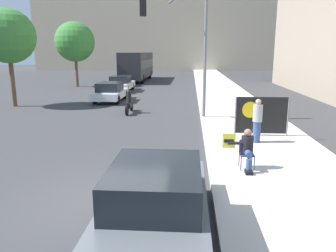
% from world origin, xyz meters
% --- Properties ---
extents(ground_plane, '(160.00, 160.00, 0.00)m').
position_xyz_m(ground_plane, '(0.00, 0.00, 0.00)').
color(ground_plane, '#38383A').
extents(sidewalk_curb, '(4.20, 90.00, 0.17)m').
position_xyz_m(sidewalk_curb, '(4.42, 15.00, 0.09)').
color(sidewalk_curb, beige).
rests_on(sidewalk_curb, ground_plane).
extents(seated_protester, '(0.91, 0.77, 1.16)m').
position_xyz_m(seated_protester, '(3.38, 2.11, 0.79)').
color(seated_protester, '#474C56').
rests_on(seated_protester, sidewalk_curb).
extents(jogger_on_sidewalk, '(0.34, 0.34, 1.62)m').
position_xyz_m(jogger_on_sidewalk, '(4.23, 5.02, 0.99)').
color(jogger_on_sidewalk, '#334775').
rests_on(jogger_on_sidewalk, sidewalk_curb).
extents(protest_banner, '(2.10, 0.06, 1.56)m').
position_xyz_m(protest_banner, '(4.57, 6.01, 1.00)').
color(protest_banner, slate).
rests_on(protest_banner, sidewalk_curb).
extents(traffic_light_pole, '(3.25, 3.01, 6.05)m').
position_xyz_m(traffic_light_pole, '(1.38, 9.60, 4.26)').
color(traffic_light_pole, slate).
rests_on(traffic_light_pole, sidewalk_curb).
extents(parked_car_curbside, '(1.90, 4.14, 1.46)m').
position_xyz_m(parked_car_curbside, '(1.15, -1.27, 0.73)').
color(parked_car_curbside, '#565B60').
rests_on(parked_car_curbside, ground_plane).
extents(car_on_road_nearest, '(1.77, 4.25, 1.35)m').
position_xyz_m(car_on_road_nearest, '(-3.88, 15.91, 0.68)').
color(car_on_road_nearest, silver).
rests_on(car_on_road_nearest, ground_plane).
extents(car_on_road_midblock, '(1.79, 4.38, 1.39)m').
position_xyz_m(car_on_road_midblock, '(-4.41, 22.02, 0.70)').
color(car_on_road_midblock, white).
rests_on(car_on_road_midblock, ground_plane).
extents(city_bus_on_road, '(2.55, 11.07, 3.35)m').
position_xyz_m(city_bus_on_road, '(-4.68, 32.85, 1.92)').
color(city_bus_on_road, '#232328').
rests_on(city_bus_on_road, ground_plane).
extents(motorcycle_on_road, '(0.28, 2.05, 1.33)m').
position_xyz_m(motorcycle_on_road, '(-1.72, 11.48, 0.56)').
color(motorcycle_on_road, black).
rests_on(motorcycle_on_road, ground_plane).
extents(street_tree_near_curb, '(3.36, 3.36, 6.09)m').
position_xyz_m(street_tree_near_curb, '(-9.55, 13.34, 4.39)').
color(street_tree_near_curb, brown).
rests_on(street_tree_near_curb, ground_plane).
extents(street_tree_midblock, '(3.89, 3.89, 6.36)m').
position_xyz_m(street_tree_midblock, '(-9.66, 25.63, 4.40)').
color(street_tree_midblock, brown).
rests_on(street_tree_midblock, ground_plane).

